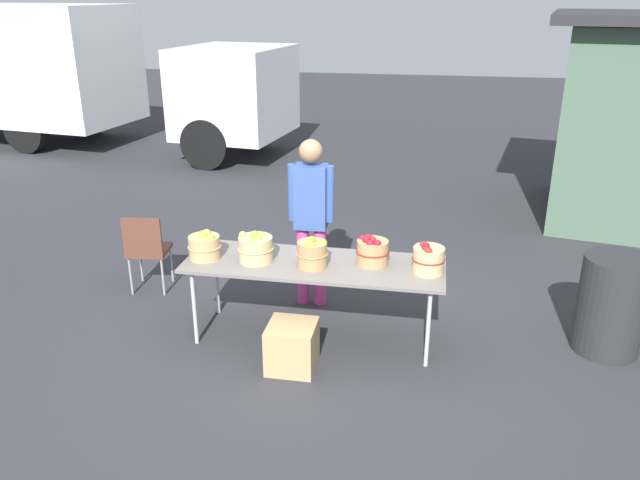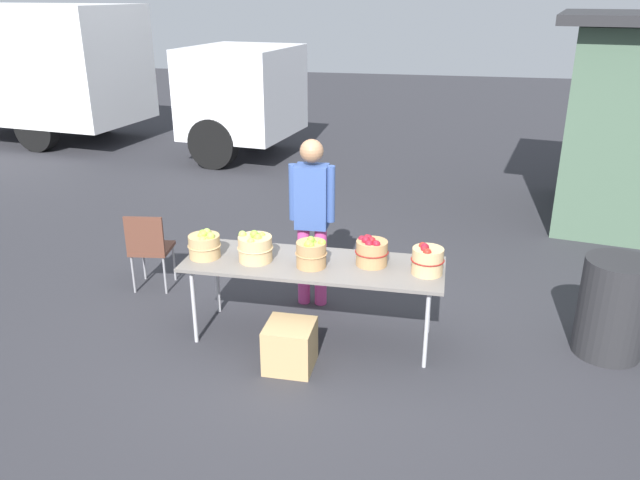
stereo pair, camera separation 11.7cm
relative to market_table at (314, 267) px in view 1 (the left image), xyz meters
name	(u,v)px [view 1 (the left image)]	position (x,y,z in m)	size (l,w,h in m)	color
ground_plane	(314,337)	(0.00, 0.00, -0.71)	(40.00, 40.00, 0.00)	#2D2D33
market_table	(314,267)	(0.00, 0.00, 0.00)	(2.30, 0.76, 0.75)	slate
apple_basket_green_0	(204,246)	(-0.98, -0.07, 0.16)	(0.30, 0.30, 0.26)	tan
apple_basket_green_1	(256,248)	(-0.51, -0.05, 0.16)	(0.32, 0.32, 0.29)	tan
apple_basket_green_2	(312,253)	(0.00, -0.08, 0.17)	(0.28, 0.28, 0.29)	#A87F51
apple_basket_red_0	(372,251)	(0.51, 0.07, 0.16)	(0.30, 0.30, 0.27)	#A87F51
apple_basket_red_1	(428,259)	(0.99, -0.02, 0.16)	(0.29, 0.29, 0.27)	tan
vendor_adult	(311,210)	(-0.16, 0.67, 0.29)	(0.45, 0.23, 1.70)	#CC3F8C
box_truck	(72,71)	(-6.30, 6.90, 0.78)	(7.92, 3.17, 2.75)	white
folding_chair	(147,247)	(-1.90, 0.64, -0.20)	(0.45, 0.45, 0.86)	brown
trash_barrel	(611,305)	(2.59, 0.27, -0.27)	(0.57, 0.57, 0.89)	#262628
produce_crate	(292,346)	(-0.09, -0.52, -0.51)	(0.40, 0.40, 0.40)	tan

